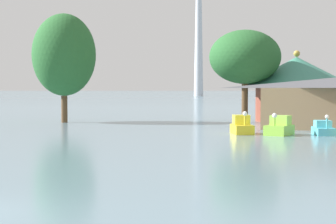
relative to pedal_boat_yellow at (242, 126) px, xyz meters
name	(u,v)px	position (x,y,z in m)	size (l,w,h in m)	color
pedal_boat_yellow	(242,126)	(0.00, 0.00, 0.00)	(2.14, 2.77, 1.82)	yellow
pedal_boat_lime	(279,127)	(2.90, -0.35, 0.00)	(2.27, 2.86, 1.71)	#8CCC3F
pedal_boat_cyan	(323,129)	(6.16, 0.76, -0.15)	(1.87, 3.13, 1.59)	#4CB7CC
green_roof_pavilion	(296,84)	(3.69, 19.13, 3.47)	(12.27, 12.27, 7.66)	brown
shoreline_tree_tall_left	(64,55)	(-19.74, 10.90, 6.45)	(6.60, 6.60, 11.32)	brown
shoreline_tree_mid	(245,57)	(-1.46, 15.27, 6.21)	(7.42, 7.42, 9.62)	brown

